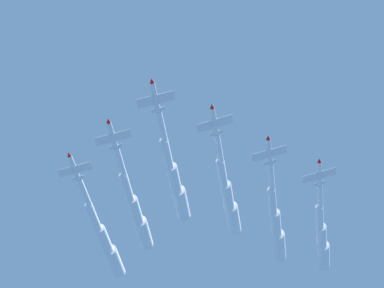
% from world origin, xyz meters
% --- Properties ---
extents(jet_lead, '(27.89, 43.91, 4.16)m').
position_xyz_m(jet_lead, '(1.14, 13.79, 210.70)').
color(jet_lead, silver).
extents(jet_port_inner, '(28.07, 42.87, 4.27)m').
position_xyz_m(jet_port_inner, '(16.79, 16.27, 211.97)').
color(jet_port_inner, silver).
extents(jet_starboard_inner, '(28.29, 44.68, 4.23)m').
position_xyz_m(jet_starboard_inner, '(-3.39, 29.37, 210.50)').
color(jet_starboard_inner, silver).
extents(jet_port_mid, '(28.95, 44.94, 4.21)m').
position_xyz_m(jet_port_mid, '(32.87, 20.82, 210.73)').
color(jet_port_mid, silver).
extents(jet_starboard_mid, '(30.81, 46.75, 4.16)m').
position_xyz_m(jet_starboard_mid, '(-6.49, 45.84, 211.05)').
color(jet_starboard_mid, silver).
extents(jet_port_outer, '(27.59, 41.78, 4.22)m').
position_xyz_m(jet_port_outer, '(47.50, 21.93, 211.45)').
color(jet_port_outer, silver).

